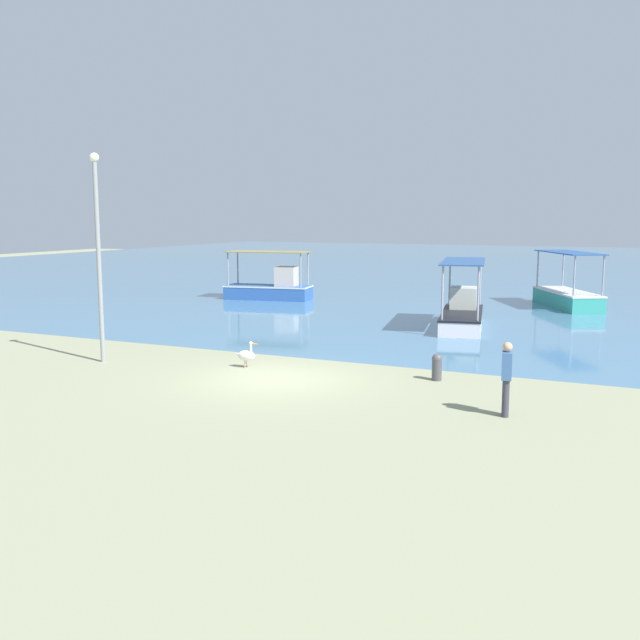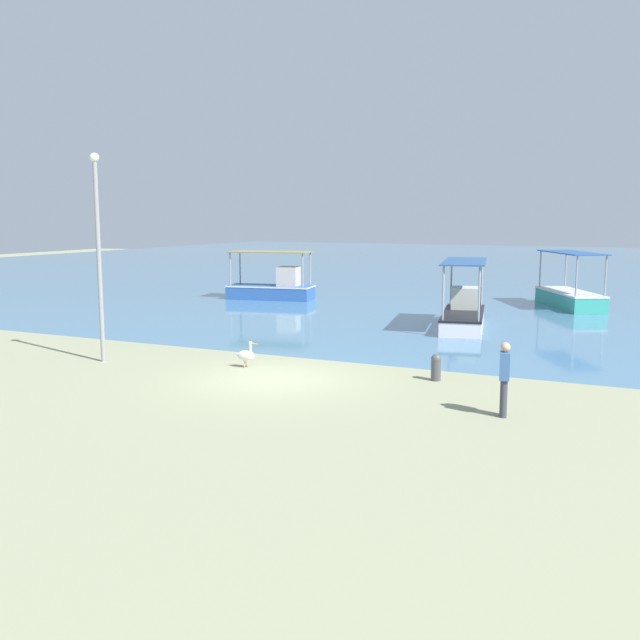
{
  "view_description": "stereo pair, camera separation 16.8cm",
  "coord_description": "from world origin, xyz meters",
  "px_view_note": "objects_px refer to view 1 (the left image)",
  "views": [
    {
      "loc": [
        9.06,
        -16.93,
        4.46
      ],
      "look_at": [
        -0.42,
        3.84,
        1.12
      ],
      "focal_mm": 40.0,
      "sensor_mm": 36.0,
      "label": 1
    },
    {
      "loc": [
        9.21,
        -16.86,
        4.46
      ],
      "look_at": [
        -0.42,
        3.84,
        1.12
      ],
      "focal_mm": 40.0,
      "sensor_mm": 36.0,
      "label": 2
    }
  ],
  "objects_px": {
    "fishing_boat_far_left": "(567,296)",
    "mooring_bollard": "(437,366)",
    "lamp_post": "(98,247)",
    "fishing_boat_outer": "(462,312)",
    "fishing_boat_far_right": "(271,287)",
    "fisherman_standing": "(506,377)",
    "pelican": "(247,355)"
  },
  "relations": [
    {
      "from": "fishing_boat_far_left",
      "to": "mooring_bollard",
      "type": "xyz_separation_m",
      "value": [
        -1.62,
        -18.11,
        -0.17
      ]
    },
    {
      "from": "lamp_post",
      "to": "mooring_bollard",
      "type": "distance_m",
      "value": 10.69
    },
    {
      "from": "fishing_boat_outer",
      "to": "fishing_boat_far_right",
      "type": "distance_m",
      "value": 12.88
    },
    {
      "from": "fisherman_standing",
      "to": "lamp_post",
      "type": "bearing_deg",
      "value": 175.53
    },
    {
      "from": "lamp_post",
      "to": "fishing_boat_far_left",
      "type": "bearing_deg",
      "value": 59.63
    },
    {
      "from": "fishing_boat_far_left",
      "to": "mooring_bollard",
      "type": "distance_m",
      "value": 18.18
    },
    {
      "from": "fisherman_standing",
      "to": "fishing_boat_far_left",
      "type": "bearing_deg",
      "value": 91.98
    },
    {
      "from": "fishing_boat_far_right",
      "to": "fishing_boat_far_left",
      "type": "relative_size",
      "value": 0.9
    },
    {
      "from": "fishing_boat_outer",
      "to": "mooring_bollard",
      "type": "relative_size",
      "value": 7.5
    },
    {
      "from": "fishing_boat_outer",
      "to": "pelican",
      "type": "xyz_separation_m",
      "value": [
        -3.98,
        -10.41,
        -0.24
      ]
    },
    {
      "from": "fishing_boat_outer",
      "to": "fishing_boat_far_right",
      "type": "bearing_deg",
      "value": 155.24
    },
    {
      "from": "pelican",
      "to": "mooring_bollard",
      "type": "xyz_separation_m",
      "value": [
        5.58,
        0.73,
        0.02
      ]
    },
    {
      "from": "fishing_boat_far_left",
      "to": "lamp_post",
      "type": "relative_size",
      "value": 0.85
    },
    {
      "from": "mooring_bollard",
      "to": "fisherman_standing",
      "type": "height_order",
      "value": "fisherman_standing"
    },
    {
      "from": "fishing_boat_outer",
      "to": "fisherman_standing",
      "type": "bearing_deg",
      "value": -72.44
    },
    {
      "from": "lamp_post",
      "to": "mooring_bollard",
      "type": "height_order",
      "value": "lamp_post"
    },
    {
      "from": "fishing_boat_far_left",
      "to": "fisherman_standing",
      "type": "distance_m",
      "value": 20.91
    },
    {
      "from": "lamp_post",
      "to": "mooring_bollard",
      "type": "relative_size",
      "value": 8.54
    },
    {
      "from": "fishing_boat_outer",
      "to": "mooring_bollard",
      "type": "height_order",
      "value": "fishing_boat_outer"
    },
    {
      "from": "mooring_bollard",
      "to": "lamp_post",
      "type": "bearing_deg",
      "value": -169.74
    },
    {
      "from": "lamp_post",
      "to": "fisherman_standing",
      "type": "bearing_deg",
      "value": -4.47
    },
    {
      "from": "fishing_boat_far_left",
      "to": "pelican",
      "type": "xyz_separation_m",
      "value": [
        -7.2,
        -18.84,
        -0.19
      ]
    },
    {
      "from": "fishing_boat_far_right",
      "to": "fisherman_standing",
      "type": "bearing_deg",
      "value": -48.79
    },
    {
      "from": "fishing_boat_far_right",
      "to": "fisherman_standing",
      "type": "relative_size",
      "value": 2.86
    },
    {
      "from": "fishing_boat_outer",
      "to": "lamp_post",
      "type": "distance_m",
      "value": 14.57
    },
    {
      "from": "fishing_boat_far_left",
      "to": "lamp_post",
      "type": "bearing_deg",
      "value": -120.37
    },
    {
      "from": "fishing_boat_far_left",
      "to": "fisherman_standing",
      "type": "xyz_separation_m",
      "value": [
        0.72,
        -20.9,
        0.34
      ]
    },
    {
      "from": "pelican",
      "to": "fishing_boat_far_right",
      "type": "bearing_deg",
      "value": 116.03
    },
    {
      "from": "fisherman_standing",
      "to": "mooring_bollard",
      "type": "bearing_deg",
      "value": 130.03
    },
    {
      "from": "fishing_boat_outer",
      "to": "fishing_boat_far_left",
      "type": "relative_size",
      "value": 1.04
    },
    {
      "from": "pelican",
      "to": "fisherman_standing",
      "type": "height_order",
      "value": "fisherman_standing"
    },
    {
      "from": "fishing_boat_far_left",
      "to": "pelican",
      "type": "bearing_deg",
      "value": -110.91
    }
  ]
}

